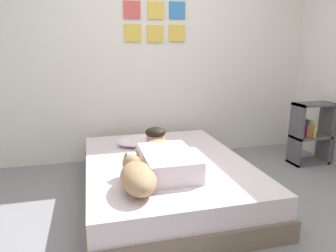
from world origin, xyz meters
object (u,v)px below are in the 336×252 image
object	(u,v)px
pillow	(141,141)
cell_phone	(142,163)
coffee_cup	(169,145)
bookshelf	(309,133)
person_lying	(164,155)
bed	(166,178)
dog	(137,176)

from	to	relation	value
pillow	cell_phone	size ratio (longest dim) A/B	3.71
coffee_cup	bookshelf	xyz separation A→B (m)	(1.77, 0.06, -0.01)
pillow	person_lying	xyz separation A→B (m)	(0.09, -0.66, 0.05)
bed	coffee_cup	xyz separation A→B (m)	(0.12, 0.32, 0.22)
cell_phone	dog	bearing A→B (deg)	-103.29
person_lying	cell_phone	size ratio (longest dim) A/B	6.57
pillow	person_lying	bearing A→B (deg)	-81.90
person_lying	coffee_cup	xyz separation A→B (m)	(0.17, 0.49, -0.07)
dog	cell_phone	size ratio (longest dim) A/B	4.11
person_lying	bookshelf	world-z (taller)	bookshelf
bed	coffee_cup	distance (m)	0.41
cell_phone	bookshelf	size ratio (longest dim) A/B	0.19
person_lying	bookshelf	xyz separation A→B (m)	(1.94, 0.55, -0.08)
person_lying	dog	size ratio (longest dim) A/B	1.60
coffee_cup	cell_phone	xyz separation A→B (m)	(-0.35, -0.37, -0.03)
cell_phone	bed	bearing A→B (deg)	10.90
person_lying	cell_phone	distance (m)	0.24
pillow	cell_phone	bearing A→B (deg)	-99.09
person_lying	dog	world-z (taller)	person_lying
bed	person_lying	world-z (taller)	person_lying
person_lying	dog	distance (m)	0.49
bed	dog	xyz separation A→B (m)	(-0.35, -0.55, 0.28)
coffee_cup	cell_phone	size ratio (longest dim) A/B	0.89
bed	cell_phone	size ratio (longest dim) A/B	14.14
bed	coffee_cup	bearing A→B (deg)	69.42
coffee_cup	cell_phone	distance (m)	0.51
bookshelf	pillow	bearing A→B (deg)	176.89
person_lying	cell_phone	bearing A→B (deg)	146.77
bed	pillow	size ratio (longest dim) A/B	3.81
dog	cell_phone	world-z (taller)	dog
person_lying	bookshelf	bearing A→B (deg)	15.80
pillow	coffee_cup	xyz separation A→B (m)	(0.27, -0.17, -0.02)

